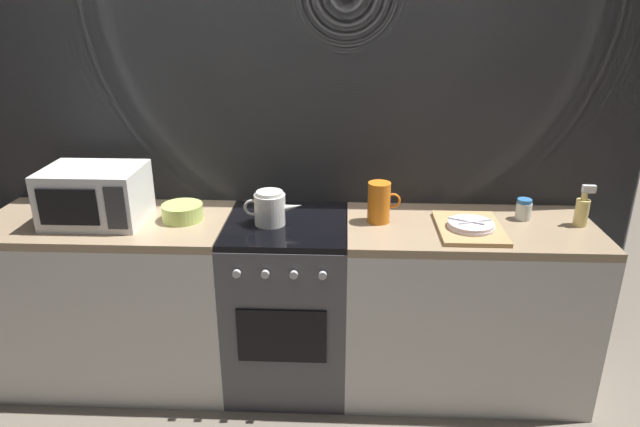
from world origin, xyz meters
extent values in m
plane|color=#6B6054|center=(0.00, 0.00, 0.00)|extent=(8.00, 8.00, 0.00)
cube|color=gray|center=(0.00, 0.33, 1.20)|extent=(3.60, 0.05, 2.40)
cube|color=#BCBCC1|center=(0.00, 0.30, 1.20)|extent=(3.58, 0.01, 2.39)
cube|color=silver|center=(-0.90, 0.00, 0.43)|extent=(1.20, 0.60, 0.86)
cube|color=#9E8466|center=(-0.90, 0.00, 0.88)|extent=(1.20, 0.60, 0.04)
cube|color=#4C4C51|center=(0.00, 0.00, 0.43)|extent=(0.60, 0.60, 0.87)
cube|color=black|center=(0.00, 0.00, 0.89)|extent=(0.59, 0.59, 0.03)
cube|color=black|center=(0.00, -0.30, 0.45)|extent=(0.42, 0.01, 0.28)
cylinder|color=#B7B7BC|center=(-0.19, -0.32, 0.78)|extent=(0.04, 0.02, 0.04)
cylinder|color=#B7B7BC|center=(-0.06, -0.32, 0.78)|extent=(0.04, 0.02, 0.04)
cylinder|color=#B7B7BC|center=(0.06, -0.32, 0.78)|extent=(0.04, 0.02, 0.04)
cylinder|color=#B7B7BC|center=(0.19, -0.32, 0.78)|extent=(0.04, 0.02, 0.04)
cube|color=silver|center=(0.90, 0.00, 0.43)|extent=(1.20, 0.60, 0.86)
cube|color=#9E8466|center=(0.90, 0.00, 0.88)|extent=(1.20, 0.60, 0.04)
cube|color=white|center=(-0.92, -0.02, 1.04)|extent=(0.46, 0.34, 0.27)
cube|color=black|center=(-0.98, -0.19, 1.04)|extent=(0.28, 0.01, 0.17)
cube|color=#333338|center=(-0.75, -0.19, 1.04)|extent=(0.09, 0.01, 0.21)
cylinder|color=white|center=(-0.07, -0.02, 0.98)|extent=(0.15, 0.15, 0.15)
cylinder|color=white|center=(-0.07, -0.02, 1.06)|extent=(0.13, 0.13, 0.02)
cone|color=white|center=(0.04, -0.02, 0.99)|extent=(0.10, 0.04, 0.05)
torus|color=white|center=(-0.16, -0.02, 0.98)|extent=(0.08, 0.01, 0.08)
cylinder|color=#B7D166|center=(-0.51, 0.01, 0.94)|extent=(0.20, 0.20, 0.08)
cylinder|color=orange|center=(0.45, 0.03, 1.00)|extent=(0.11, 0.11, 0.20)
torus|color=orange|center=(0.52, 0.03, 1.01)|extent=(0.08, 0.01, 0.08)
cube|color=tan|center=(0.88, -0.06, 0.91)|extent=(0.30, 0.40, 0.02)
cylinder|color=silver|center=(0.88, -0.08, 0.93)|extent=(0.22, 0.22, 0.01)
cylinder|color=silver|center=(0.88, -0.08, 0.94)|extent=(0.21, 0.21, 0.01)
cylinder|color=silver|center=(0.90, -0.08, 0.95)|extent=(0.16, 0.07, 0.01)
cube|color=silver|center=(0.86, -0.07, 0.95)|extent=(0.16, 0.09, 0.00)
cylinder|color=silver|center=(1.17, 0.10, 0.94)|extent=(0.08, 0.08, 0.08)
cylinder|color=#2D6BAD|center=(1.17, 0.10, 0.99)|extent=(0.07, 0.07, 0.02)
cylinder|color=#E5CC72|center=(1.42, 0.03, 0.97)|extent=(0.06, 0.06, 0.13)
cylinder|color=#E5CC72|center=(1.42, 0.03, 1.05)|extent=(0.03, 0.03, 0.04)
cube|color=white|center=(1.43, 0.03, 1.08)|extent=(0.06, 0.02, 0.04)
camera|label=1|loc=(0.28, -2.54, 1.94)|focal=31.77mm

